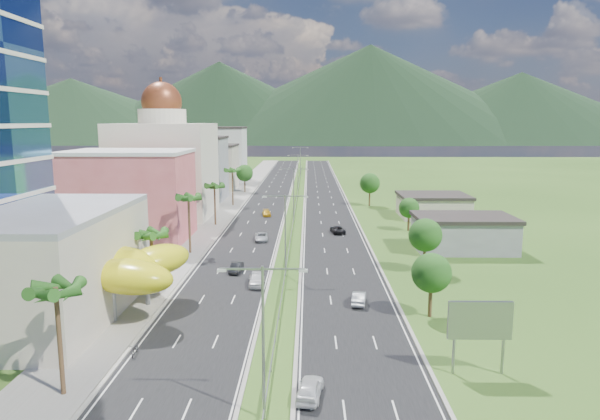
{
  "coord_description": "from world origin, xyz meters",
  "views": [
    {
      "loc": [
        3.06,
        -59.41,
        20.55
      ],
      "look_at": [
        1.77,
        21.68,
        7.0
      ],
      "focal_mm": 32.0,
      "sensor_mm": 36.0,
      "label": 1
    }
  ],
  "objects": [
    {
      "name": "streetlight_median_c",
      "position": [
        0.0,
        50.0,
        6.75
      ],
      "size": [
        6.04,
        0.25,
        11.0
      ],
      "color": "gray",
      "rests_on": "ground"
    },
    {
      "name": "road_left",
      "position": [
        -7.5,
        90.0,
        0.02
      ],
      "size": [
        11.0,
        260.0,
        0.04
      ],
      "primitive_type": "cube",
      "color": "black",
      "rests_on": "ground"
    },
    {
      "name": "car_silver_right",
      "position": [
        8.82,
        -1.21,
        0.73
      ],
      "size": [
        2.04,
        4.35,
        1.38
      ],
      "primitive_type": "imported",
      "rotation": [
        0.0,
        0.0,
        3.0
      ],
      "color": "#AFB2B7",
      "rests_on": "road_right"
    },
    {
      "name": "car_dark_left",
      "position": [
        -6.82,
        11.35,
        0.68
      ],
      "size": [
        1.69,
        3.98,
        1.28
      ],
      "primitive_type": "imported",
      "rotation": [
        0.0,
        0.0,
        -0.09
      ],
      "color": "black",
      "rests_on": "road_left"
    },
    {
      "name": "streetlight_median_b",
      "position": [
        0.0,
        10.0,
        6.75
      ],
      "size": [
        6.04,
        0.25,
        11.0
      ],
      "color": "gray",
      "rests_on": "ground"
    },
    {
      "name": "palm_tree_c",
      "position": [
        -15.5,
        22.0,
        8.5
      ],
      "size": [
        3.6,
        3.6,
        9.6
      ],
      "color": "#47301C",
      "rests_on": "ground"
    },
    {
      "name": "car_silver_mid_left",
      "position": [
        -5.12,
        31.03,
        0.7
      ],
      "size": [
        2.58,
        4.92,
        1.32
      ],
      "primitive_type": "imported",
      "rotation": [
        0.0,
        0.0,
        0.08
      ],
      "color": "#AAACB2",
      "rests_on": "road_left"
    },
    {
      "name": "car_white_near_left",
      "position": [
        -3.45,
        5.52,
        0.85
      ],
      "size": [
        2.21,
        4.87,
        1.62
      ],
      "primitive_type": "imported",
      "rotation": [
        0.0,
        0.0,
        0.06
      ],
      "color": "white",
      "rests_on": "road_left"
    },
    {
      "name": "palm_tree_b",
      "position": [
        -15.5,
        2.0,
        7.06
      ],
      "size": [
        3.6,
        3.6,
        8.1
      ],
      "color": "#47301C",
      "rests_on": "ground"
    },
    {
      "name": "streetlight_median_d",
      "position": [
        0.0,
        95.0,
        6.75
      ],
      "size": [
        6.04,
        0.25,
        11.0
      ],
      "color": "gray",
      "rests_on": "ground"
    },
    {
      "name": "leafy_tree_ra",
      "position": [
        16.0,
        -5.0,
        4.78
      ],
      "size": [
        4.2,
        4.2,
        6.9
      ],
      "color": "#47301C",
      "rests_on": "ground"
    },
    {
      "name": "leafy_tree_lfar",
      "position": [
        -15.5,
        95.0,
        5.58
      ],
      "size": [
        4.9,
        4.9,
        8.05
      ],
      "color": "#47301C",
      "rests_on": "ground"
    },
    {
      "name": "car_dark_far_right",
      "position": [
        8.49,
        37.62,
        0.7
      ],
      "size": [
        2.94,
        5.06,
        1.33
      ],
      "primitive_type": "imported",
      "rotation": [
        0.0,
        0.0,
        3.3
      ],
      "color": "black",
      "rests_on": "road_right"
    },
    {
      "name": "palm_tree_a",
      "position": [
        -15.5,
        -22.0,
        8.02
      ],
      "size": [
        3.6,
        3.6,
        9.1
      ],
      "color": "#47301C",
      "rests_on": "ground"
    },
    {
      "name": "shed_far",
      "position": [
        30.0,
        55.0,
        2.2
      ],
      "size": [
        14.0,
        12.0,
        4.4
      ],
      "primitive_type": "cube",
      "color": "#B8AA97",
      "rests_on": "ground"
    },
    {
      "name": "leafy_tree_rc",
      "position": [
        22.0,
        40.0,
        4.37
      ],
      "size": [
        3.85,
        3.85,
        6.33
      ],
      "color": "#47301C",
      "rests_on": "ground"
    },
    {
      "name": "mountain_ridge",
      "position": [
        60.0,
        450.0,
        0.0
      ],
      "size": [
        860.0,
        140.0,
        90.0
      ],
      "primitive_type": null,
      "color": "black",
      "rests_on": "ground"
    },
    {
      "name": "streetlight_median_e",
      "position": [
        0.0,
        140.0,
        6.75
      ],
      "size": [
        6.04,
        0.25,
        11.0
      ],
      "color": "gray",
      "rests_on": "ground"
    },
    {
      "name": "leafy_tree_rd",
      "position": [
        18.0,
        70.0,
        5.58
      ],
      "size": [
        4.9,
        4.9,
        8.05
      ],
      "color": "#47301C",
      "rests_on": "ground"
    },
    {
      "name": "leafy_tree_rb",
      "position": [
        19.0,
        12.0,
        5.18
      ],
      "size": [
        4.55,
        4.55,
        7.47
      ],
      "color": "#47301C",
      "rests_on": "ground"
    },
    {
      "name": "motorcycle",
      "position": [
        -12.3,
        -14.99,
        0.68
      ],
      "size": [
        0.75,
        2.05,
        1.29
      ],
      "primitive_type": "imported",
      "rotation": [
        0.0,
        0.0,
        0.07
      ],
      "color": "black",
      "rests_on": "road_left"
    },
    {
      "name": "streetlight_median_a",
      "position": [
        0.0,
        -25.0,
        6.75
      ],
      "size": [
        6.04,
        0.25,
        11.0
      ],
      "color": "gray",
      "rests_on": "ground"
    },
    {
      "name": "midrise_grey",
      "position": [
        -27.0,
        80.0,
        8.0
      ],
      "size": [
        16.0,
        15.0,
        16.0
      ],
      "primitive_type": "cube",
      "color": "gray",
      "rests_on": "ground"
    },
    {
      "name": "road_right",
      "position": [
        7.5,
        90.0,
        0.02
      ],
      "size": [
        11.0,
        260.0,
        0.04
      ],
      "primitive_type": "cube",
      "color": "black",
      "rests_on": "ground"
    },
    {
      "name": "sidewalk_left",
      "position": [
        -17.0,
        90.0,
        0.06
      ],
      "size": [
        7.0,
        260.0,
        0.12
      ],
      "primitive_type": "cube",
      "color": "gray",
      "rests_on": "ground"
    },
    {
      "name": "car_yellow_far_left",
      "position": [
        -6.09,
        55.45,
        0.66
      ],
      "size": [
        2.3,
        4.5,
        1.25
      ],
      "primitive_type": "imported",
      "rotation": [
        0.0,
        0.0,
        0.13
      ],
      "color": "gold",
      "rests_on": "road_left"
    },
    {
      "name": "midrise_white",
      "position": [
        -27.0,
        125.0,
        9.0
      ],
      "size": [
        16.0,
        15.0,
        18.0
      ],
      "primitive_type": "cube",
      "color": "silver",
      "rests_on": "ground"
    },
    {
      "name": "palm_tree_d",
      "position": [
        -15.5,
        45.0,
        7.54
      ],
      "size": [
        3.6,
        3.6,
        8.6
      ],
      "color": "#47301C",
      "rests_on": "ground"
    },
    {
      "name": "midrise_beige",
      "position": [
        -27.0,
        102.0,
        6.5
      ],
      "size": [
        16.0,
        15.0,
        13.0
      ],
      "primitive_type": "cube",
      "color": "#B8AA97",
      "rests_on": "ground"
    },
    {
      "name": "pink_shophouse",
      "position": [
        -28.0,
        32.0,
        7.5
      ],
      "size": [
        20.0,
        15.0,
        15.0
      ],
      "primitive_type": "cube",
      "color": "#CA5356",
      "rests_on": "ground"
    },
    {
      "name": "palm_tree_e",
      "position": [
        -15.5,
        70.0,
        8.31
      ],
      "size": [
        3.6,
        3.6,
        9.4
      ],
      "color": "#47301C",
      "rests_on": "ground"
    },
    {
      "name": "lime_canopy",
      "position": [
        -20.0,
        -4.0,
        4.99
      ],
      "size": [
        18.0,
        15.0,
        7.4
      ],
      "color": "#D2CB14",
      "rests_on": "ground"
    },
    {
      "name": "car_white_near_right",
      "position": [
        3.2,
        -22.14,
        0.78
      ],
      "size": [
        2.38,
        4.54,
        1.47
      ],
      "primitive_type": "imported",
      "rotation": [
        0.0,
        0.0,
        2.99
      ],
      "color": "silver",
      "rests_on": "road_right"
    },
    {
      "name": "domed_building",
      "position": [
        -28.0,
        55.0,
        11.35
      ],
      "size": [
        20.0,
        20.0,
        28.7
      ],
      "color": "beige",
      "rests_on": "ground"
    },
    {
      "name": "ground",
      "position": [
        0.0,
        0.0,
        0.0
      ],
      "size": [
        500.0,
        500.0,
        0.0
      ],
      "primitive_type": "plane",
      "color": "#2D5119",
      "rests_on": "ground"
    },
    {
      "name": "median_guardrail",
      "position": [
        0.0,
        71.99,
        0.62
      ],
      "size": [
        0.1,
        216.06,
        0.76
      ],
      "color": "gray",
      "rests_on": "ground"
    },
    {
      "name": "billboard",
      "position": [
        17.0,
        -18.0,
        4.42
      ],
      "size": [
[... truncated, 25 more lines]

